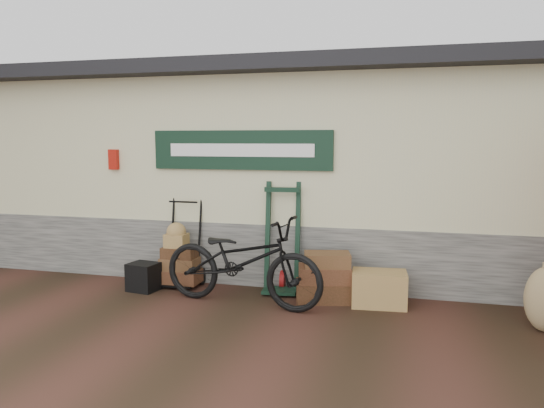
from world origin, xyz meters
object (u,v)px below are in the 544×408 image
Objects in this scene: suitcase_stack at (325,276)px; wicker_hamper at (379,289)px; bicycle at (242,256)px; green_barrow at (282,238)px; porter_trolley at (184,237)px; black_trunk at (144,277)px.

suitcase_stack is 1.08× the size of wicker_hamper.
suitcase_stack is 0.33× the size of bicycle.
green_barrow is 0.80m from bicycle.
porter_trolley is 2.04× the size of wicker_hamper.
suitcase_stack is at bearing 177.87° from wicker_hamper.
wicker_hamper is (2.81, -0.30, -0.47)m from porter_trolley.
bicycle is at bearing -166.42° from wicker_hamper.
wicker_hamper is 0.31× the size of bicycle.
porter_trolley is at bearing 172.57° from suitcase_stack.
black_trunk is (-2.52, -0.18, -0.13)m from suitcase_stack.
porter_trolley is 2.86m from wicker_hamper.
bicycle reaches higher than suitcase_stack.
suitcase_stack is 2.53m from black_trunk.
bicycle is (1.12, -0.71, -0.05)m from porter_trolley.
bicycle is (-0.99, -0.43, 0.31)m from suitcase_stack.
wicker_hamper is (1.34, -0.30, -0.54)m from green_barrow.
wicker_hamper is at bearing -67.90° from bicycle.
green_barrow reaches higher than black_trunk.
porter_trolley reaches higher than wicker_hamper.
black_trunk is (-0.41, -0.46, -0.50)m from porter_trolley.
wicker_hamper is 1.74× the size of black_trunk.
green_barrow is 3.89× the size of black_trunk.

